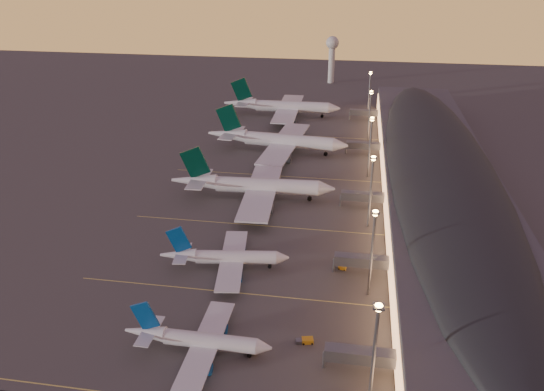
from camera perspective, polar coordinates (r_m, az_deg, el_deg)
The scene contains 13 objects.
ground at distance 152.71m, azimuth -3.50°, elevation -9.33°, with size 700.00×700.00×0.00m, color #423F3D.
airliner_narrow_south at distance 128.86m, azimuth -8.01°, elevation -15.13°, with size 35.30×31.40×12.66m.
airliner_narrow_north at distance 157.84m, azimuth -5.09°, elevation -6.63°, with size 38.24×34.44×13.66m.
airliner_wide_near at distance 200.40m, azimuth -2.09°, elevation 1.08°, with size 62.50×56.92×20.01m.
airliner_wide_mid at distance 248.74m, azimuth 0.51°, elevation 5.96°, with size 67.29×61.57×21.52m.
airliner_wide_far at distance 306.22m, azimuth 1.06°, elevation 9.55°, with size 66.68×60.52×21.39m.
terminal_building at distance 212.64m, azimuth 17.38°, elevation 2.41°, with size 56.35×255.00×17.46m.
light_masts at distance 200.18m, azimuth 10.62°, elevation 4.46°, with size 2.20×217.20×25.90m.
radar_tower at distance 388.96m, azimuth 6.48°, elevation 15.12°, with size 9.00×9.00×32.50m.
lane_markings at distance 186.50m, azimuth -0.85°, elevation -2.54°, with size 90.00×180.36×0.00m.
baggage_tug_a at distance 129.21m, azimuth -2.26°, elevation -16.35°, with size 3.78×2.21×1.06m.
baggage_tug_b at distance 131.94m, azimuth 3.60°, elevation -15.32°, with size 4.44×2.51×1.25m.
baggage_tug_c at distance 159.55m, azimuth 7.43°, elevation -7.68°, with size 3.56×2.17×0.99m.
Camera 1 is at (29.32, -123.29, 85.20)m, focal length 35.00 mm.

